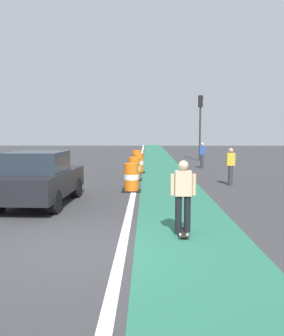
# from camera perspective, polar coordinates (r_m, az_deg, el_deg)

# --- Properties ---
(ground_plane) EXTENTS (100.00, 100.00, 0.00)m
(ground_plane) POSITION_cam_1_polar(r_m,az_deg,el_deg) (7.33, -10.50, -12.69)
(ground_plane) COLOR #38383A
(bike_lane_strip) EXTENTS (2.50, 80.00, 0.01)m
(bike_lane_strip) POSITION_cam_1_polar(r_m,az_deg,el_deg) (18.98, 3.78, -1.08)
(bike_lane_strip) COLOR #286B51
(bike_lane_strip) RESTS_ON ground
(lane_divider_stripe) EXTENTS (0.20, 80.00, 0.01)m
(lane_divider_stripe) POSITION_cam_1_polar(r_m,az_deg,el_deg) (18.96, -0.75, -1.08)
(lane_divider_stripe) COLOR silver
(lane_divider_stripe) RESTS_ON ground
(skateboarder_on_lane) EXTENTS (0.57, 0.80, 1.69)m
(skateboarder_on_lane) POSITION_cam_1_polar(r_m,az_deg,el_deg) (7.95, 6.64, -4.37)
(skateboarder_on_lane) COLOR black
(skateboarder_on_lane) RESTS_ON ground
(parked_sedan_nearest) EXTENTS (2.07, 4.18, 1.70)m
(parked_sedan_nearest) POSITION_cam_1_polar(r_m,az_deg,el_deg) (11.63, -16.15, -1.67)
(parked_sedan_nearest) COLOR black
(parked_sedan_nearest) RESTS_ON ground
(traffic_barrel_front) EXTENTS (0.73, 0.73, 1.09)m
(traffic_barrel_front) POSITION_cam_1_polar(r_m,az_deg,el_deg) (13.70, -1.74, -1.58)
(traffic_barrel_front) COLOR orange
(traffic_barrel_front) RESTS_ON ground
(traffic_barrel_mid) EXTENTS (0.73, 0.73, 1.09)m
(traffic_barrel_mid) POSITION_cam_1_polar(r_m,az_deg,el_deg) (16.87, -1.26, -0.15)
(traffic_barrel_mid) COLOR orange
(traffic_barrel_mid) RESTS_ON ground
(traffic_barrel_back) EXTENTS (0.73, 0.73, 1.09)m
(traffic_barrel_back) POSITION_cam_1_polar(r_m,az_deg,el_deg) (19.82, -0.58, 0.77)
(traffic_barrel_back) COLOR orange
(traffic_barrel_back) RESTS_ON ground
(traffic_barrel_far) EXTENTS (0.73, 0.73, 1.09)m
(traffic_barrel_far) POSITION_cam_1_polar(r_m,az_deg,el_deg) (23.11, -0.88, 1.51)
(traffic_barrel_far) COLOR orange
(traffic_barrel_far) RESTS_ON ground
(traffic_light_corner) EXTENTS (0.41, 0.32, 5.10)m
(traffic_light_corner) POSITION_cam_1_polar(r_m,az_deg,el_deg) (28.34, 9.40, 8.26)
(traffic_light_corner) COLOR #2D2D2D
(traffic_light_corner) RESTS_ON ground
(pedestrian_crossing) EXTENTS (0.34, 0.20, 1.61)m
(pedestrian_crossing) POSITION_cam_1_polar(r_m,az_deg,el_deg) (15.63, 14.11, 0.40)
(pedestrian_crossing) COLOR #33333D
(pedestrian_crossing) RESTS_ON ground
(pedestrian_waiting) EXTENTS (0.34, 0.20, 1.61)m
(pedestrian_waiting) POSITION_cam_1_polar(r_m,az_deg,el_deg) (22.52, 9.69, 2.15)
(pedestrian_waiting) COLOR #33333D
(pedestrian_waiting) RESTS_ON ground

